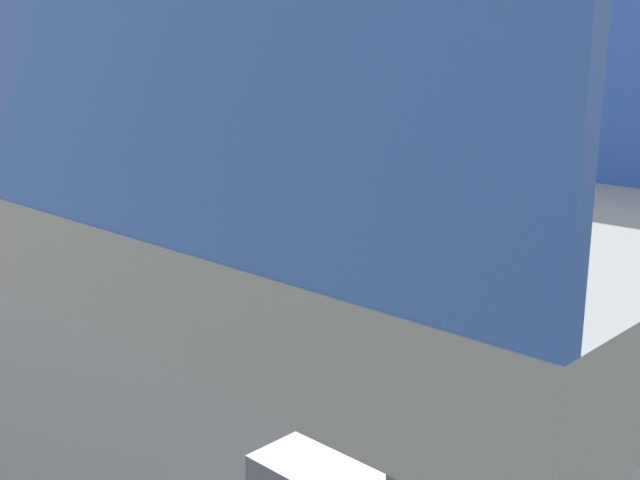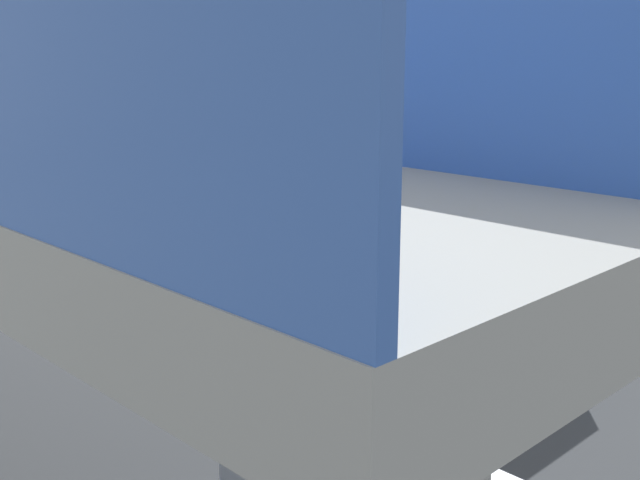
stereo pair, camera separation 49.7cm
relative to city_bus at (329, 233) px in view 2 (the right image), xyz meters
name	(u,v)px [view 2 (the right image)]	position (x,y,z in m)	size (l,w,h in m)	color
ground	(367,295)	(-0.15, -1.27, -1.88)	(80.00, 80.00, 0.00)	#2D3033
city_bus	(329,233)	(0.00, 0.00, 0.00)	(11.54, 2.85, 3.15)	#196BB7
traffic_sign	(381,191)	(2.88, -5.23, 0.01)	(0.08, 0.60, 2.80)	slate
lane_dash_left	(569,300)	(-4.15, -4.70, -1.88)	(2.00, 0.20, 0.01)	silver
lane_dash_centre	(445,270)	(-0.15, -4.70, -1.88)	(2.00, 0.20, 0.01)	silver
lane_dash_right	(347,246)	(3.85, -4.70, -1.88)	(2.00, 0.20, 0.01)	silver
lane_dash_rightmost	(268,226)	(7.85, -4.70, -1.88)	(2.00, 0.20, 0.01)	silver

